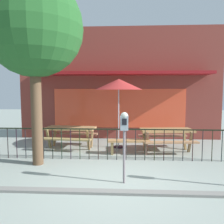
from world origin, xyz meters
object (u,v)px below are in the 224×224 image
at_px(patio_bench, 129,144).
at_px(parking_meter_far, 124,129).
at_px(picnic_table_left, 71,132).
at_px(picnic_table_right, 167,134).
at_px(patio_umbrella, 119,85).
at_px(street_tree, 34,29).

bearing_deg(patio_bench, parking_meter_far, -93.85).
distance_m(picnic_table_left, picnic_table_right, 3.47).
distance_m(patio_umbrella, parking_meter_far, 3.43).
relative_size(picnic_table_right, street_tree, 0.37).
bearing_deg(picnic_table_left, parking_meter_far, -57.58).
bearing_deg(parking_meter_far, picnic_table_right, 62.45).
bearing_deg(patio_umbrella, street_tree, -138.07).
bearing_deg(picnic_table_left, patio_umbrella, 4.34).
height_order(picnic_table_right, patio_bench, picnic_table_right).
bearing_deg(street_tree, picnic_table_left, 75.17).
bearing_deg(patio_umbrella, parking_meter_far, -86.34).
relative_size(picnic_table_left, street_tree, 0.37).
xyz_separation_m(picnic_table_left, patio_bench, (2.14, -0.72, -0.26)).
relative_size(parking_meter_far, street_tree, 0.32).
xyz_separation_m(picnic_table_right, street_tree, (-3.97, -1.64, 3.19)).
bearing_deg(picnic_table_right, picnic_table_left, 175.51).
xyz_separation_m(patio_umbrella, parking_meter_far, (0.21, -3.25, -1.07)).
relative_size(picnic_table_right, patio_bench, 1.35).
bearing_deg(patio_bench, picnic_table_left, 161.28).
relative_size(picnic_table_right, patio_umbrella, 0.75).
bearing_deg(parking_meter_far, patio_bench, 86.15).
bearing_deg(parking_meter_far, patio_umbrella, 93.66).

